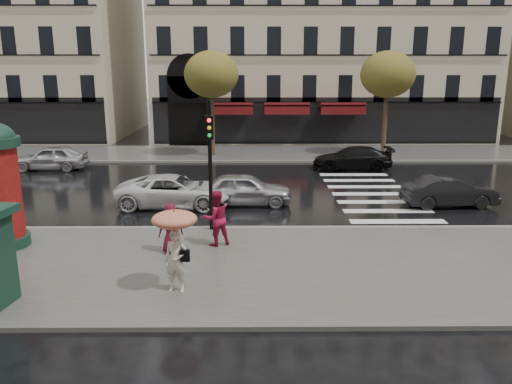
{
  "coord_description": "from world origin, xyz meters",
  "views": [
    {
      "loc": [
        0.53,
        -13.83,
        5.62
      ],
      "look_at": [
        0.65,
        1.5,
        1.78
      ],
      "focal_mm": 35.0,
      "sensor_mm": 36.0,
      "label": 1
    }
  ],
  "objects_px": {
    "woman_umbrella": "(175,237)",
    "man_burgundy": "(171,228)",
    "car_silver": "(245,189)",
    "traffic_light": "(210,153)",
    "car_black": "(352,158)",
    "woman_red": "(216,218)",
    "car_darkgrey": "(449,191)",
    "car_far_silver": "(51,158)",
    "car_white": "(174,191)"
  },
  "relations": [
    {
      "from": "woman_red",
      "to": "car_darkgrey",
      "type": "xyz_separation_m",
      "value": [
        9.31,
        4.9,
        -0.38
      ]
    },
    {
      "from": "woman_umbrella",
      "to": "car_far_silver",
      "type": "height_order",
      "value": "woman_umbrella"
    },
    {
      "from": "car_darkgrey",
      "to": "car_black",
      "type": "height_order",
      "value": "car_black"
    },
    {
      "from": "car_black",
      "to": "traffic_light",
      "type": "bearing_deg",
      "value": -31.01
    },
    {
      "from": "traffic_light",
      "to": "car_black",
      "type": "relative_size",
      "value": 1.01
    },
    {
      "from": "car_far_silver",
      "to": "car_black",
      "type": "bearing_deg",
      "value": 87.75
    },
    {
      "from": "woman_red",
      "to": "car_white",
      "type": "xyz_separation_m",
      "value": [
        -2.09,
        4.96,
        -0.35
      ]
    },
    {
      "from": "traffic_light",
      "to": "car_silver",
      "type": "distance_m",
      "value": 4.46
    },
    {
      "from": "woman_umbrella",
      "to": "car_black",
      "type": "xyz_separation_m",
      "value": [
        7.57,
        16.08,
        -0.9
      ]
    },
    {
      "from": "car_black",
      "to": "car_far_silver",
      "type": "xyz_separation_m",
      "value": [
        -17.0,
        -0.05,
        0.05
      ]
    },
    {
      "from": "woman_umbrella",
      "to": "car_white",
      "type": "xyz_separation_m",
      "value": [
        -1.33,
        8.34,
        -0.89
      ]
    },
    {
      "from": "car_silver",
      "to": "car_black",
      "type": "distance_m",
      "value": 9.57
    },
    {
      "from": "woman_umbrella",
      "to": "car_black",
      "type": "height_order",
      "value": "woman_umbrella"
    },
    {
      "from": "car_silver",
      "to": "woman_umbrella",
      "type": "bearing_deg",
      "value": 169.67
    },
    {
      "from": "woman_red",
      "to": "car_black",
      "type": "bearing_deg",
      "value": -144.01
    },
    {
      "from": "car_far_silver",
      "to": "car_silver",
      "type": "bearing_deg",
      "value": 53.64
    },
    {
      "from": "traffic_light",
      "to": "car_black",
      "type": "bearing_deg",
      "value": 57.69
    },
    {
      "from": "woman_umbrella",
      "to": "car_silver",
      "type": "relative_size",
      "value": 0.55
    },
    {
      "from": "car_silver",
      "to": "traffic_light",
      "type": "bearing_deg",
      "value": 163.73
    },
    {
      "from": "car_white",
      "to": "woman_red",
      "type": "bearing_deg",
      "value": -155.52
    },
    {
      "from": "woman_umbrella",
      "to": "car_far_silver",
      "type": "bearing_deg",
      "value": 120.47
    },
    {
      "from": "car_silver",
      "to": "car_darkgrey",
      "type": "xyz_separation_m",
      "value": [
        8.49,
        -0.33,
        -0.04
      ]
    },
    {
      "from": "car_white",
      "to": "car_far_silver",
      "type": "relative_size",
      "value": 1.17
    },
    {
      "from": "woman_red",
      "to": "car_darkgrey",
      "type": "relative_size",
      "value": 0.46
    },
    {
      "from": "woman_umbrella",
      "to": "man_burgundy",
      "type": "height_order",
      "value": "woman_umbrella"
    },
    {
      "from": "car_far_silver",
      "to": "woman_red",
      "type": "bearing_deg",
      "value": 36.44
    },
    {
      "from": "car_white",
      "to": "car_silver",
      "type": "bearing_deg",
      "value": -83.06
    },
    {
      "from": "man_burgundy",
      "to": "car_black",
      "type": "bearing_deg",
      "value": -140.51
    },
    {
      "from": "woman_umbrella",
      "to": "traffic_light",
      "type": "height_order",
      "value": "traffic_light"
    },
    {
      "from": "man_burgundy",
      "to": "car_far_silver",
      "type": "bearing_deg",
      "value": -75.51
    },
    {
      "from": "car_black",
      "to": "car_silver",
      "type": "bearing_deg",
      "value": -37.44
    },
    {
      "from": "woman_red",
      "to": "man_burgundy",
      "type": "distance_m",
      "value": 1.48
    },
    {
      "from": "man_burgundy",
      "to": "woman_umbrella",
      "type": "bearing_deg",
      "value": 82.38
    },
    {
      "from": "car_darkgrey",
      "to": "car_white",
      "type": "height_order",
      "value": "car_white"
    },
    {
      "from": "car_white",
      "to": "traffic_light",
      "type": "bearing_deg",
      "value": -150.76
    },
    {
      "from": "car_darkgrey",
      "to": "traffic_light",
      "type": "bearing_deg",
      "value": 104.65
    },
    {
      "from": "car_darkgrey",
      "to": "car_far_silver",
      "type": "relative_size",
      "value": 0.95
    },
    {
      "from": "car_silver",
      "to": "car_darkgrey",
      "type": "height_order",
      "value": "car_silver"
    },
    {
      "from": "car_darkgrey",
      "to": "car_white",
      "type": "xyz_separation_m",
      "value": [
        -11.41,
        0.06,
        0.02
      ]
    },
    {
      "from": "car_white",
      "to": "woman_umbrella",
      "type": "bearing_deg",
      "value": -169.34
    },
    {
      "from": "woman_umbrella",
      "to": "woman_red",
      "type": "bearing_deg",
      "value": 77.31
    },
    {
      "from": "car_darkgrey",
      "to": "car_black",
      "type": "bearing_deg",
      "value": 12.89
    },
    {
      "from": "man_burgundy",
      "to": "car_far_silver",
      "type": "distance_m",
      "value": 15.99
    },
    {
      "from": "car_darkgrey",
      "to": "car_silver",
      "type": "bearing_deg",
      "value": 82.84
    },
    {
      "from": "traffic_light",
      "to": "woman_umbrella",
      "type": "bearing_deg",
      "value": -95.69
    },
    {
      "from": "car_black",
      "to": "man_burgundy",
      "type": "bearing_deg",
      "value": -30.02
    },
    {
      "from": "car_darkgrey",
      "to": "car_white",
      "type": "relative_size",
      "value": 0.81
    },
    {
      "from": "woman_red",
      "to": "car_far_silver",
      "type": "xyz_separation_m",
      "value": [
        -10.19,
        12.64,
        -0.32
      ]
    },
    {
      "from": "traffic_light",
      "to": "car_darkgrey",
      "type": "height_order",
      "value": "traffic_light"
    },
    {
      "from": "car_darkgrey",
      "to": "car_far_silver",
      "type": "height_order",
      "value": "car_far_silver"
    }
  ]
}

